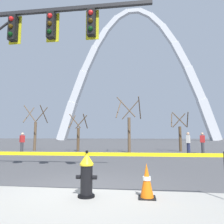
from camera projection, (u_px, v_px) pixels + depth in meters
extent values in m
plane|color=#474749|center=(82.00, 190.00, 5.11)|extent=(240.00, 240.00, 0.00)
cylinder|color=black|center=(86.00, 196.00, 4.46)|extent=(0.36, 0.36, 0.05)
cylinder|color=black|center=(86.00, 180.00, 4.50)|extent=(0.26, 0.26, 0.62)
cylinder|color=gold|center=(87.00, 164.00, 4.54)|extent=(0.30, 0.30, 0.04)
cone|color=gold|center=(87.00, 158.00, 4.55)|extent=(0.30, 0.30, 0.22)
cylinder|color=black|center=(87.00, 152.00, 4.57)|extent=(0.06, 0.06, 0.06)
cylinder|color=black|center=(78.00, 177.00, 4.53)|extent=(0.10, 0.09, 0.09)
cylinder|color=black|center=(95.00, 177.00, 4.48)|extent=(0.10, 0.09, 0.09)
cylinder|color=black|center=(89.00, 180.00, 4.69)|extent=(0.13, 0.14, 0.13)
cylinder|color=black|center=(90.00, 179.00, 4.77)|extent=(0.15, 0.03, 0.15)
cube|color=yellow|center=(76.00, 154.00, 4.68)|extent=(6.34, 0.15, 0.08)
cube|color=black|center=(147.00, 198.00, 4.37)|extent=(0.36, 0.36, 0.03)
cone|color=orange|center=(147.00, 180.00, 4.42)|extent=(0.28, 0.28, 0.70)
cylinder|color=white|center=(147.00, 178.00, 4.42)|extent=(0.17, 0.17, 0.08)
cube|color=#232326|center=(41.00, 11.00, 7.20)|extent=(7.60, 0.12, 0.12)
cube|color=black|center=(13.00, 28.00, 7.27)|extent=(0.26, 0.24, 0.90)
cube|color=gold|center=(15.00, 30.00, 7.41)|extent=(0.44, 0.03, 1.04)
sphere|color=red|center=(11.00, 19.00, 7.17)|extent=(0.16, 0.16, 0.16)
sphere|color=#392706|center=(11.00, 26.00, 7.14)|extent=(0.16, 0.16, 0.16)
sphere|color=black|center=(10.00, 34.00, 7.11)|extent=(0.16, 0.16, 0.16)
cube|color=black|center=(51.00, 26.00, 7.09)|extent=(0.26, 0.24, 0.90)
cube|color=gold|center=(53.00, 28.00, 7.22)|extent=(0.44, 0.03, 1.04)
sphere|color=red|center=(50.00, 16.00, 6.99)|extent=(0.16, 0.16, 0.16)
sphere|color=#392706|center=(50.00, 24.00, 6.96)|extent=(0.16, 0.16, 0.16)
sphere|color=black|center=(49.00, 31.00, 6.93)|extent=(0.16, 0.16, 0.16)
cube|color=black|center=(91.00, 23.00, 6.91)|extent=(0.26, 0.24, 0.90)
cube|color=gold|center=(92.00, 25.00, 7.04)|extent=(0.44, 0.03, 1.04)
sphere|color=red|center=(91.00, 12.00, 6.81)|extent=(0.16, 0.16, 0.16)
sphere|color=#392706|center=(91.00, 20.00, 6.78)|extent=(0.16, 0.16, 0.16)
sphere|color=black|center=(90.00, 29.00, 6.74)|extent=(0.16, 0.16, 0.16)
cube|color=silver|center=(67.00, 121.00, 71.36)|extent=(6.51, 2.75, 13.71)
cube|color=silver|center=(79.00, 87.00, 72.23)|extent=(6.24, 2.51, 11.63)
cube|color=silver|center=(90.00, 60.00, 72.86)|extent=(5.96, 2.26, 9.57)
cube|color=silver|center=(101.00, 39.00, 73.23)|extent=(5.64, 2.02, 7.54)
cube|color=silver|center=(112.00, 24.00, 73.35)|extent=(5.24, 1.78, 5.54)
cube|color=silver|center=(123.00, 15.00, 73.23)|extent=(4.68, 1.53, 3.53)
cube|color=silver|center=(134.00, 11.00, 72.85)|extent=(3.95, 1.29, 1.29)
cube|color=silver|center=(145.00, 13.00, 72.23)|extent=(4.68, 1.53, 3.53)
cube|color=silver|center=(156.00, 21.00, 71.36)|extent=(5.24, 1.78, 5.54)
cube|color=silver|center=(168.00, 35.00, 70.24)|extent=(5.64, 2.02, 7.54)
cube|color=silver|center=(181.00, 56.00, 68.87)|extent=(5.96, 2.26, 9.57)
cube|color=silver|center=(194.00, 84.00, 67.25)|extent=(6.24, 2.51, 11.63)
cube|color=silver|center=(209.00, 120.00, 65.38)|extent=(6.51, 2.75, 13.71)
cylinder|color=brown|center=(35.00, 136.00, 19.12)|extent=(0.24, 0.24, 2.62)
cylinder|color=brown|center=(29.00, 115.00, 19.61)|extent=(0.36, 1.41, 1.57)
cylinder|color=brown|center=(44.00, 114.00, 19.17)|extent=(0.22, 1.42, 1.57)
cylinder|color=brown|center=(41.00, 115.00, 20.14)|extent=(1.42, 0.22, 1.57)
cylinder|color=brown|center=(30.00, 113.00, 18.59)|extent=(1.41, 0.39, 1.57)
cylinder|color=brown|center=(78.00, 140.00, 18.15)|extent=(0.24, 0.24, 2.05)
cylinder|color=brown|center=(72.00, 122.00, 18.54)|extent=(0.30, 1.12, 1.24)
cylinder|color=brown|center=(85.00, 121.00, 18.19)|extent=(0.19, 1.13, 1.24)
cylinder|color=brown|center=(81.00, 122.00, 18.96)|extent=(1.13, 0.19, 1.24)
cylinder|color=brown|center=(75.00, 121.00, 17.74)|extent=(1.12, 0.32, 1.24)
cylinder|color=brown|center=(129.00, 135.00, 16.95)|extent=(0.24, 0.24, 2.84)
cylinder|color=brown|center=(119.00, 109.00, 17.49)|extent=(0.38, 1.52, 1.69)
cylinder|color=brown|center=(140.00, 108.00, 17.01)|extent=(0.23, 1.54, 1.69)
cylinder|color=brown|center=(130.00, 110.00, 18.06)|extent=(1.54, 0.23, 1.69)
cylinder|color=brown|center=(126.00, 107.00, 16.38)|extent=(1.52, 0.41, 1.69)
cylinder|color=brown|center=(180.00, 139.00, 18.23)|extent=(0.24, 0.24, 2.16)
cylinder|color=brown|center=(172.00, 120.00, 18.64)|extent=(0.31, 1.18, 1.30)
cylinder|color=brown|center=(188.00, 120.00, 18.28)|extent=(0.20, 1.19, 1.30)
cylinder|color=brown|center=(179.00, 120.00, 19.08)|extent=(1.19, 0.20, 1.30)
cylinder|color=brown|center=(179.00, 119.00, 17.80)|extent=(1.17, 0.34, 1.30)
cylinder|color=#38383D|center=(203.00, 148.00, 15.70)|extent=(0.22, 0.22, 0.84)
cube|color=#B22323|center=(202.00, 139.00, 15.78)|extent=(0.37, 0.26, 0.54)
sphere|color=tan|center=(202.00, 134.00, 15.83)|extent=(0.20, 0.20, 0.20)
cylinder|color=#38383D|center=(22.00, 148.00, 16.08)|extent=(0.22, 0.22, 0.84)
cube|color=#B22323|center=(22.00, 139.00, 16.16)|extent=(0.36, 0.39, 0.54)
sphere|color=beige|center=(22.00, 134.00, 16.21)|extent=(0.20, 0.20, 0.20)
cylinder|color=#232847|center=(189.00, 149.00, 14.44)|extent=(0.22, 0.22, 0.84)
cube|color=beige|center=(188.00, 139.00, 14.52)|extent=(0.33, 0.39, 0.54)
sphere|color=tan|center=(188.00, 134.00, 14.57)|extent=(0.20, 0.20, 0.20)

